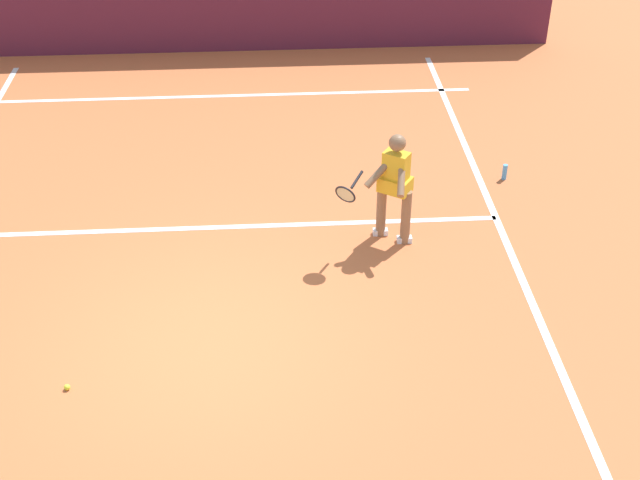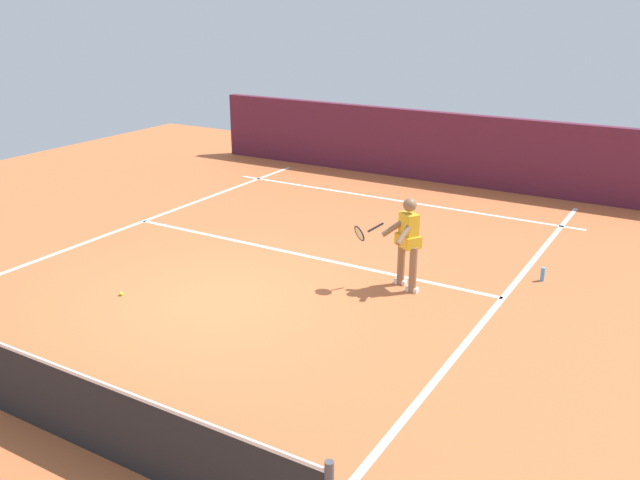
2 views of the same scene
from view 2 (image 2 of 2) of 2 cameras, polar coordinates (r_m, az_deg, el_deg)
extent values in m
plane|color=#C66638|center=(11.07, -8.56, -4.90)|extent=(23.68, 23.68, 0.00)
cube|color=#561E33|center=(18.13, 9.15, 7.77)|extent=(12.86, 0.24, 1.82)
cube|color=white|center=(16.38, 6.08, 3.38)|extent=(8.86, 0.10, 0.01)
cube|color=white|center=(12.82, -1.96, -1.17)|extent=(7.86, 0.10, 0.01)
cube|color=white|center=(9.32, 10.90, -9.98)|extent=(0.10, 16.21, 0.01)
cube|color=white|center=(13.75, -21.42, -1.12)|extent=(0.10, 16.21, 0.01)
cube|color=#232326|center=(8.65, -24.77, -10.70)|extent=(8.38, 0.02, 0.90)
cube|color=white|center=(8.43, -25.23, -7.92)|extent=(8.38, 0.02, 0.04)
cylinder|color=#8C6647|center=(11.15, 7.80, -2.49)|extent=(0.13, 0.13, 0.78)
cylinder|color=#8C6647|center=(11.43, 6.82, -1.88)|extent=(0.13, 0.13, 0.78)
cube|color=white|center=(11.29, 7.72, -4.14)|extent=(0.20, 0.10, 0.08)
cube|color=white|center=(11.56, 6.75, -3.50)|extent=(0.20, 0.10, 0.08)
cube|color=gold|center=(11.07, 7.45, 0.94)|extent=(0.38, 0.34, 0.52)
cube|color=gold|center=(11.13, 7.40, -0.03)|extent=(0.49, 0.46, 0.20)
sphere|color=#8C6647|center=(10.95, 7.54, 2.93)|extent=(0.22, 0.22, 0.22)
cylinder|color=#8C6647|center=(10.86, 7.21, 0.71)|extent=(0.16, 0.49, 0.37)
cylinder|color=#8C6647|center=(11.10, 6.39, 1.16)|extent=(0.46, 0.32, 0.37)
cylinder|color=black|center=(11.14, 4.68, 1.06)|extent=(0.19, 0.26, 0.14)
torus|color=black|center=(11.02, 3.32, 0.55)|extent=(0.30, 0.26, 0.28)
cylinder|color=beige|center=(11.02, 3.32, 0.55)|extent=(0.25, 0.21, 0.23)
sphere|color=#D1E533|center=(11.51, -16.34, -4.35)|extent=(0.07, 0.07, 0.07)
cylinder|color=#4C9EE5|center=(12.18, 18.16, -2.75)|extent=(0.07, 0.07, 0.24)
camera|label=1|loc=(6.00, -66.10, 28.60)|focal=48.71mm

